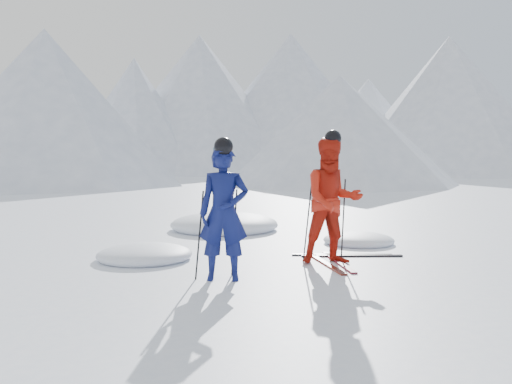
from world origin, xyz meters
name	(u,v)px	position (x,y,z in m)	size (l,w,h in m)	color
ground	(369,255)	(0.00, 0.00, 0.00)	(160.00, 160.00, 0.00)	white
mountain_range	(170,94)	(5.71, 35.31, 6.72)	(106.15, 62.94, 15.53)	#B2BCD1
skier_blue	(224,213)	(-2.94, -0.79, 0.92)	(0.67, 0.44, 1.84)	#0D144F
skier_red	(332,201)	(-0.99, -0.41, 0.99)	(0.97, 0.75, 1.99)	red
pole_blue_left	(199,235)	(-3.24, -0.64, 0.61)	(0.02, 0.02, 1.22)	black
pole_blue_right	(234,232)	(-2.69, -0.54, 0.61)	(0.02, 0.02, 1.22)	black
pole_red_left	(308,221)	(-1.29, -0.16, 0.66)	(0.02, 0.02, 1.33)	black
pole_red_right	(343,220)	(-0.69, -0.26, 0.66)	(0.02, 0.02, 1.33)	black
ski_worn_left	(325,263)	(-1.11, -0.41, 0.01)	(0.09, 1.70, 0.03)	black
ski_worn_right	(338,262)	(-0.87, -0.41, 0.01)	(0.09, 1.70, 0.03)	black
ski_loose_a	(342,255)	(-0.48, 0.11, 0.01)	(0.09, 1.70, 0.03)	black
ski_loose_b	(352,256)	(-0.38, -0.04, 0.01)	(0.09, 1.70, 0.03)	black
snow_lumps	(228,235)	(-1.41, 3.13, 0.00)	(5.60, 4.88, 0.54)	white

